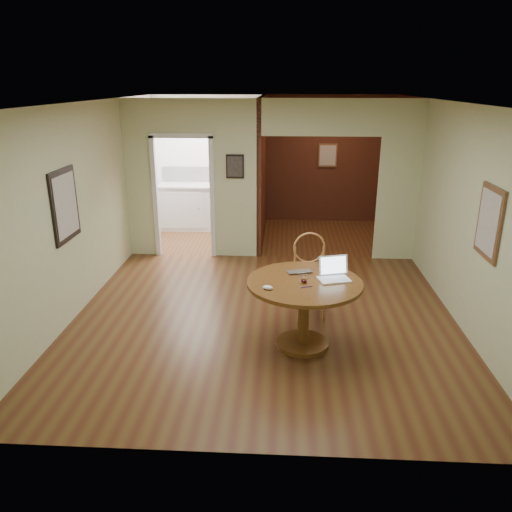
# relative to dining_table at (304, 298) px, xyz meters

# --- Properties ---
(floor) EXTENTS (5.00, 5.00, 0.00)m
(floor) POSITION_rel_dining_table_xyz_m (-0.49, 0.65, -0.61)
(floor) COLOR #4F2816
(floor) RESTS_ON ground
(room_shell) EXTENTS (5.20, 7.50, 5.00)m
(room_shell) POSITION_rel_dining_table_xyz_m (-0.95, 3.75, 0.68)
(room_shell) COLOR silver
(room_shell) RESTS_ON ground
(dining_table) EXTENTS (1.31, 1.31, 0.82)m
(dining_table) POSITION_rel_dining_table_xyz_m (0.00, 0.00, 0.00)
(dining_table) COLOR brown
(dining_table) RESTS_ON ground
(chair) EXTENTS (0.52, 0.52, 1.10)m
(chair) POSITION_rel_dining_table_xyz_m (0.11, 0.89, 0.01)
(chair) COLOR #AD653D
(chair) RESTS_ON ground
(open_laptop) EXTENTS (0.40, 0.38, 0.24)m
(open_laptop) POSITION_rel_dining_table_xyz_m (0.33, 0.12, 0.28)
(open_laptop) COLOR white
(open_laptop) RESTS_ON dining_table
(closed_laptop) EXTENTS (0.34, 0.26, 0.02)m
(closed_laptop) POSITION_rel_dining_table_xyz_m (-0.04, 0.22, 0.22)
(closed_laptop) COLOR #A7A7AC
(closed_laptop) RESTS_ON dining_table
(mouse) EXTENTS (0.13, 0.09, 0.05)m
(mouse) POSITION_rel_dining_table_xyz_m (-0.41, -0.26, 0.24)
(mouse) COLOR white
(mouse) RESTS_ON dining_table
(wine_glass) EXTENTS (0.08, 0.08, 0.09)m
(wine_glass) POSITION_rel_dining_table_xyz_m (-0.01, -0.05, 0.26)
(wine_glass) COLOR white
(wine_glass) RESTS_ON dining_table
(pen) EXTENTS (0.13, 0.06, 0.01)m
(pen) POSITION_rel_dining_table_xyz_m (0.02, -0.18, 0.22)
(pen) COLOR #0D0F5B
(pen) RESTS_ON dining_table
(kitchen_cabinet) EXTENTS (2.06, 0.60, 0.94)m
(kitchen_cabinet) POSITION_rel_dining_table_xyz_m (-1.84, 4.85, -0.14)
(kitchen_cabinet) COLOR white
(kitchen_cabinet) RESTS_ON ground
(grocery_bag) EXTENTS (0.34, 0.32, 0.27)m
(grocery_bag) POSITION_rel_dining_table_xyz_m (-1.33, 4.85, 0.47)
(grocery_bag) COLOR tan
(grocery_bag) RESTS_ON kitchen_cabinet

